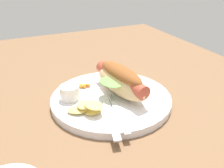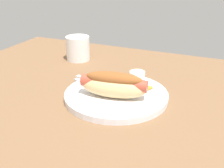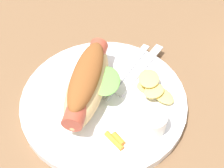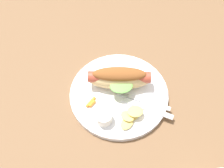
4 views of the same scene
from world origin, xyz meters
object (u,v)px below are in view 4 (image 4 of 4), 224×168
at_px(hot_dog, 119,78).
at_px(chips_pile, 131,116).
at_px(plate, 119,94).
at_px(sauce_ramekin, 104,117).
at_px(carrot_garnish, 91,103).
at_px(fork, 145,101).
at_px(knife, 147,108).

xyz_separation_m(hot_dog, chips_pile, (-0.04, 0.10, -0.02)).
bearing_deg(hot_dog, plate, 89.79).
bearing_deg(hot_dog, chips_pile, 106.69).
xyz_separation_m(plate, sauce_ramekin, (0.03, 0.09, 0.02)).
height_order(hot_dog, chips_pile, hot_dog).
height_order(hot_dog, carrot_garnish, hot_dog).
xyz_separation_m(hot_dog, carrot_garnish, (0.06, 0.07, -0.03)).
distance_m(fork, carrot_garnish, 0.14).
bearing_deg(carrot_garnish, sauce_ramekin, 134.44).
distance_m(hot_dog, knife, 0.11).
distance_m(sauce_ramekin, knife, 0.12).
height_order(hot_dog, sauce_ramekin, hot_dog).
bearing_deg(plate, knife, 155.10).
bearing_deg(fork, sauce_ramekin, 46.82).
xyz_separation_m(sauce_ramekin, knife, (-0.11, -0.05, -0.01)).
relative_size(plate, chips_pile, 3.55).
distance_m(fork, chips_pile, 0.06).
distance_m(hot_dog, carrot_garnish, 0.10).
height_order(fork, carrot_garnish, carrot_garnish).
distance_m(hot_dog, chips_pile, 0.11).
xyz_separation_m(plate, fork, (-0.07, 0.02, 0.01)).
bearing_deg(carrot_garnish, plate, -146.38).
distance_m(sauce_ramekin, fork, 0.12).
xyz_separation_m(sauce_ramekin, fork, (-0.10, -0.07, -0.01)).
relative_size(sauce_ramekin, carrot_garnish, 1.25).
height_order(plate, carrot_garnish, carrot_garnish).
distance_m(sauce_ramekin, carrot_garnish, 0.06).
bearing_deg(knife, fork, -52.02).
height_order(sauce_ramekin, carrot_garnish, sauce_ramekin).
distance_m(hot_dog, sauce_ramekin, 0.12).
bearing_deg(chips_pile, knife, -140.41).
bearing_deg(chips_pile, hot_dog, -65.28).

